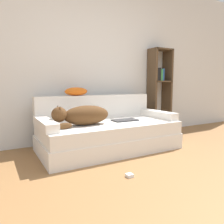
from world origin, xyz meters
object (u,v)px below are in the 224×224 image
object	(u,v)px
laptop	(125,120)
power_adapter	(129,175)
throw_pillow	(76,92)
bookshelf	(159,86)
couch	(109,136)
dog	(83,115)

from	to	relation	value
laptop	power_adapter	xyz separation A→B (m)	(-0.51, -0.89, -0.38)
throw_pillow	bookshelf	bearing A→B (deg)	2.66
couch	throw_pillow	size ratio (longest dim) A/B	5.53
dog	throw_pillow	bearing A→B (deg)	79.17
laptop	power_adapter	size ratio (longest dim) A/B	5.65
couch	laptop	xyz separation A→B (m)	(0.25, -0.02, 0.20)
laptop	bookshelf	world-z (taller)	bookshelf
throw_pillow	bookshelf	distance (m)	1.64
couch	dog	xyz separation A→B (m)	(-0.40, -0.05, 0.32)
couch	bookshelf	world-z (taller)	bookshelf
power_adapter	bookshelf	bearing A→B (deg)	41.58
laptop	dog	bearing A→B (deg)	-175.83
laptop	couch	bearing A→B (deg)	177.35
laptop	power_adapter	distance (m)	1.10
power_adapter	dog	bearing A→B (deg)	99.45
throw_pillow	bookshelf	world-z (taller)	bookshelf
couch	power_adapter	xyz separation A→B (m)	(-0.26, -0.91, -0.17)
laptop	bookshelf	xyz separation A→B (m)	(1.07, 0.51, 0.48)
throw_pillow	power_adapter	distance (m)	1.54
throw_pillow	power_adapter	world-z (taller)	throw_pillow
throw_pillow	power_adapter	bearing A→B (deg)	-87.66
bookshelf	power_adapter	world-z (taller)	bookshelf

